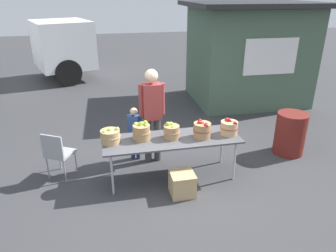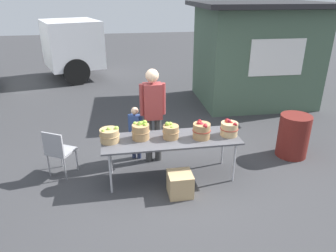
{
  "view_description": "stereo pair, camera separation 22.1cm",
  "coord_description": "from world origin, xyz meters",
  "views": [
    {
      "loc": [
        -1.07,
        -4.65,
        3.05
      ],
      "look_at": [
        0.0,
        0.3,
        0.85
      ],
      "focal_mm": 33.8,
      "sensor_mm": 36.0,
      "label": 1
    },
    {
      "loc": [
        -0.85,
        -4.69,
        3.05
      ],
      "look_at": [
        0.0,
        0.3,
        0.85
      ],
      "focal_mm": 33.8,
      "sensor_mm": 36.0,
      "label": 2
    }
  ],
  "objects": [
    {
      "name": "apple_basket_red_0",
      "position": [
        0.5,
        -0.06,
        0.89
      ],
      "size": [
        0.31,
        0.31,
        0.3
      ],
      "color": "#A87F51",
      "rests_on": "market_table"
    },
    {
      "name": "ground_plane",
      "position": [
        0.0,
        0.0,
        0.0
      ],
      "size": [
        40.0,
        40.0,
        0.0
      ],
      "primitive_type": "plane",
      "color": "#38383A"
    },
    {
      "name": "apple_basket_red_1",
      "position": [
        1.0,
        -0.03,
        0.88
      ],
      "size": [
        0.31,
        0.31,
        0.28
      ],
      "color": "tan",
      "rests_on": "market_table"
    },
    {
      "name": "food_kiosk",
      "position": [
        3.08,
        3.75,
        1.38
      ],
      "size": [
        3.57,
        2.98,
        2.74
      ],
      "rotation": [
        0.0,
        0.0,
        -0.02
      ],
      "color": "#47604C",
      "rests_on": "ground"
    },
    {
      "name": "market_table",
      "position": [
        0.0,
        0.0,
        0.71
      ],
      "size": [
        2.3,
        0.76,
        0.75
      ],
      "color": "#4C4C51",
      "rests_on": "ground"
    },
    {
      "name": "produce_crate",
      "position": [
        0.05,
        -0.53,
        0.19
      ],
      "size": [
        0.38,
        0.38,
        0.38
      ],
      "primitive_type": "cube",
      "color": "tan",
      "rests_on": "ground"
    },
    {
      "name": "apple_basket_green_1",
      "position": [
        -0.5,
        0.08,
        0.89
      ],
      "size": [
        0.3,
        0.3,
        0.31
      ],
      "color": "#A87F51",
      "rests_on": "market_table"
    },
    {
      "name": "folding_chair",
      "position": [
        -1.91,
        0.39,
        0.51
      ],
      "size": [
        0.55,
        0.55,
        0.86
      ],
      "rotation": [
        0.0,
        0.0,
        2.63
      ],
      "color": "#99999E",
      "rests_on": "ground"
    },
    {
      "name": "apple_basket_green_0",
      "position": [
        -1.01,
        0.06,
        0.87
      ],
      "size": [
        0.33,
        0.33,
        0.26
      ],
      "color": "tan",
      "rests_on": "market_table"
    },
    {
      "name": "vendor_adult",
      "position": [
        -0.22,
        0.65,
        1.05
      ],
      "size": [
        0.47,
        0.24,
        1.79
      ],
      "rotation": [
        0.0,
        0.0,
        3.16
      ],
      "color": "#3F3F3F",
      "rests_on": "ground"
    },
    {
      "name": "trash_barrel",
      "position": [
        2.5,
        0.39,
        0.42
      ],
      "size": [
        0.59,
        0.59,
        0.84
      ],
      "primitive_type": "cylinder",
      "color": "maroon",
      "rests_on": "ground"
    },
    {
      "name": "child_customer",
      "position": [
        -0.54,
        0.79,
        0.62
      ],
      "size": [
        0.26,
        0.2,
        1.05
      ],
      "rotation": [
        0.0,
        0.0,
        2.75
      ],
      "color": "#262D4C",
      "rests_on": "ground"
    },
    {
      "name": "apple_basket_green_2",
      "position": [
        -0.0,
        0.02,
        0.87
      ],
      "size": [
        0.28,
        0.28,
        0.28
      ],
      "color": "#A87F51",
      "rests_on": "market_table"
    }
  ]
}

